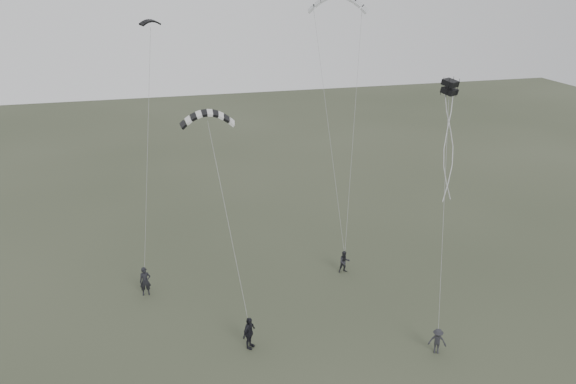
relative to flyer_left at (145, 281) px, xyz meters
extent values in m
plane|color=#363C2A|center=(7.41, -7.54, -0.98)|extent=(140.00, 140.00, 0.00)
imported|color=black|center=(0.00, 0.00, 0.00)|extent=(0.73, 0.49, 1.96)
imported|color=#222227|center=(13.41, -0.46, -0.18)|extent=(0.78, 0.61, 1.60)
imported|color=black|center=(5.44, -7.11, -0.02)|extent=(1.10, 1.15, 1.92)
imported|color=#26262B|center=(15.29, -10.13, -0.22)|extent=(1.12, 0.93, 1.51)
camera|label=1|loc=(1.03, -32.73, 18.57)|focal=35.00mm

